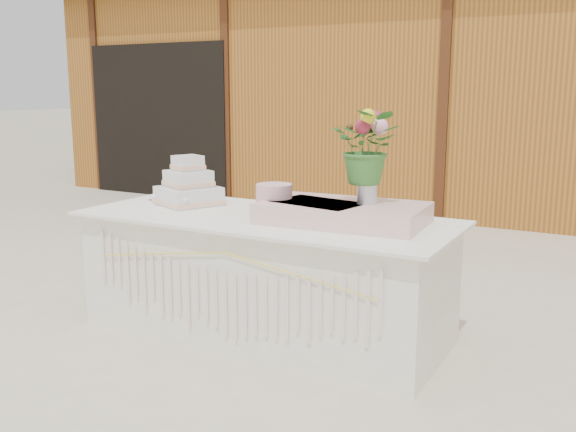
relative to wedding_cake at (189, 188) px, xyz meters
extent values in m
plane|color=beige|center=(0.67, -0.10, -0.89)|extent=(80.00, 80.00, 0.00)
cube|color=#9F5F21|center=(0.67, 5.90, 0.61)|extent=(12.00, 4.00, 3.00)
cube|color=black|center=(-3.53, 3.88, 0.21)|extent=(2.40, 0.08, 2.20)
cube|color=white|center=(0.67, -0.10, -0.51)|extent=(2.28, 0.88, 0.75)
cube|color=white|center=(0.67, -0.10, -0.13)|extent=(2.40, 1.00, 0.02)
cube|color=silver|center=(0.00, 0.00, -0.05)|extent=(0.48, 0.48, 0.12)
cube|color=beige|center=(0.00, 0.00, -0.09)|extent=(0.50, 0.50, 0.03)
cube|color=silver|center=(0.00, 0.00, 0.07)|extent=(0.35, 0.35, 0.11)
cube|color=beige|center=(0.00, 0.00, 0.03)|extent=(0.36, 0.36, 0.03)
cube|color=silver|center=(0.00, 0.00, 0.17)|extent=(0.23, 0.23, 0.10)
cube|color=beige|center=(0.00, 0.00, 0.15)|extent=(0.24, 0.24, 0.03)
cylinder|color=white|center=(0.73, -0.09, -0.11)|extent=(0.25, 0.25, 0.02)
cylinder|color=white|center=(0.73, -0.09, -0.08)|extent=(0.07, 0.07, 0.05)
cylinder|color=white|center=(0.73, -0.09, -0.05)|extent=(0.29, 0.29, 0.01)
cylinder|color=#E5A5B0|center=(0.73, -0.09, 0.03)|extent=(0.23, 0.23, 0.13)
cube|color=beige|center=(1.19, -0.05, -0.05)|extent=(0.99, 0.61, 0.12)
cylinder|color=silver|center=(1.32, -0.01, 0.09)|extent=(0.12, 0.12, 0.17)
imported|color=#366E2C|center=(1.32, -0.01, 0.39)|extent=(0.44, 0.40, 0.44)
camera|label=1|loc=(2.71, -3.49, 0.67)|focal=40.00mm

